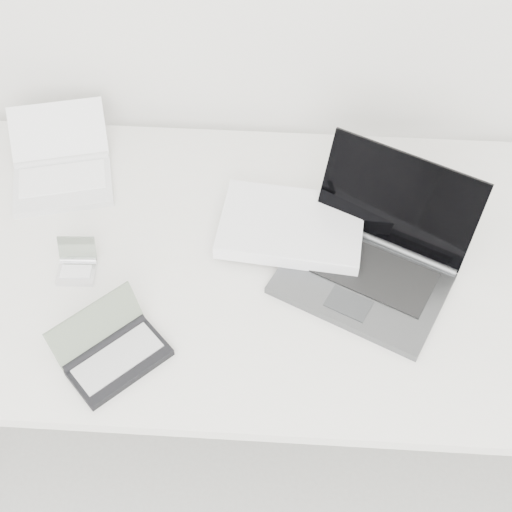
# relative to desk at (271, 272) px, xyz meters

# --- Properties ---
(desk) EXTENTS (1.60, 0.80, 0.73)m
(desk) POSITION_rel_desk_xyz_m (0.00, 0.00, 0.00)
(desk) COLOR white
(desk) RESTS_ON ground
(laptop_large) EXTENTS (0.55, 0.42, 0.22)m
(laptop_large) POSITION_rel_desk_xyz_m (0.13, 0.02, 0.08)
(laptop_large) COLOR #4F5154
(laptop_large) RESTS_ON desk
(netbook_open_white) EXTENTS (0.28, 0.32, 0.10)m
(netbook_open_white) POSITION_rel_desk_xyz_m (-0.50, 0.22, 0.07)
(netbook_open_white) COLOR white
(netbook_open_white) RESTS_ON desk
(pda_silver) EXTENTS (0.08, 0.09, 0.06)m
(pda_silver) POSITION_rel_desk_xyz_m (-0.41, -0.05, 0.06)
(pda_silver) COLOR silver
(pda_silver) RESTS_ON desk
(palmtop_charcoal) EXTENTS (0.23, 0.23, 0.10)m
(palmtop_charcoal) POSITION_rel_desk_xyz_m (-0.29, -0.26, 0.07)
(palmtop_charcoal) COLOR black
(palmtop_charcoal) RESTS_ON desk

